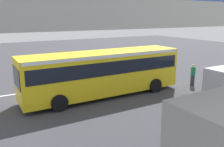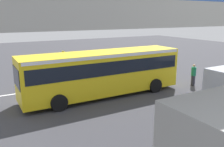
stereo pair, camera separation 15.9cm
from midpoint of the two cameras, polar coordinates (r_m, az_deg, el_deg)
name	(u,v)px [view 1 (the left image)]	position (r m, az deg, el deg)	size (l,w,h in m)	color
ground	(95,92)	(18.03, -4.29, -4.45)	(80.00, 80.00, 0.00)	#38383D
city_bus	(103,70)	(16.79, -2.33, 0.89)	(11.54, 2.85, 3.15)	yellow
bicycle_orange	(217,78)	(22.33, 23.55, -1.03)	(1.77, 0.44, 0.96)	black
pedestrian	(193,75)	(20.54, 18.54, -0.32)	(0.38, 0.38, 1.79)	#2D2D38
traffic_sign	(63,62)	(19.97, -11.75, 2.68)	(0.08, 0.60, 2.80)	slate
lane_dash_leftmost	(140,75)	(23.10, 6.45, -0.45)	(2.00, 0.20, 0.01)	silver
lane_dash_left	(103,81)	(21.03, -2.37, -1.78)	(2.00, 0.20, 0.01)	silver
lane_dash_centre	(59,88)	(19.58, -12.80, -3.29)	(2.00, 0.20, 0.01)	silver
lane_dash_right	(5,96)	(18.87, -24.48, -4.84)	(2.00, 0.20, 0.01)	silver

